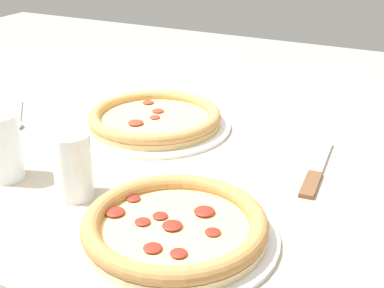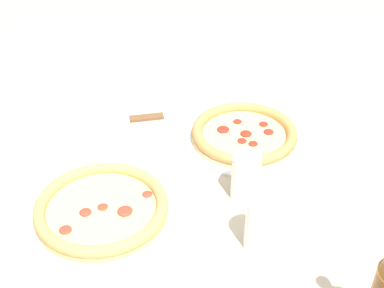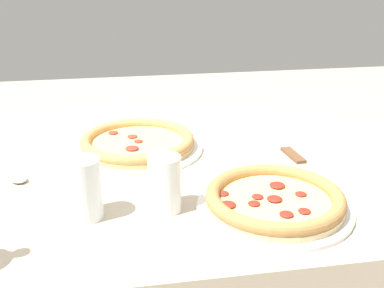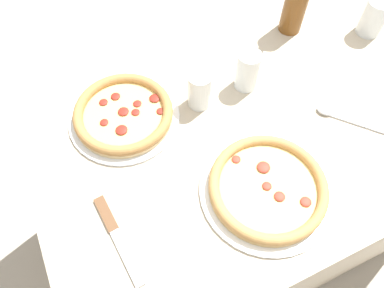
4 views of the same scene
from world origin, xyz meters
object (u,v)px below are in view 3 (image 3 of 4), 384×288
object	(u,v)px
pizza_margherita	(138,143)
glass_water	(84,191)
pizza_pepperoni	(274,201)
spoon	(8,174)
knife	(283,147)
glass_cola	(165,185)

from	to	relation	value
pizza_margherita	glass_water	world-z (taller)	glass_water
pizza_pepperoni	glass_water	distance (m)	0.36
spoon	knife	bearing A→B (deg)	-174.94
pizza_margherita	glass_cola	bearing A→B (deg)	95.73
knife	spoon	size ratio (longest dim) A/B	1.44
glass_cola	knife	world-z (taller)	glass_cola
pizza_margherita	glass_water	bearing A→B (deg)	69.57
glass_water	spoon	bearing A→B (deg)	-49.66
pizza_margherita	pizza_pepperoni	size ratio (longest dim) A/B	1.08
pizza_margherita	glass_cola	distance (m)	0.32
pizza_pepperoni	glass_cola	distance (m)	0.22
pizza_pepperoni	spoon	world-z (taller)	pizza_pepperoni
pizza_pepperoni	spoon	bearing A→B (deg)	-24.45
spoon	pizza_pepperoni	bearing A→B (deg)	155.55
pizza_pepperoni	knife	world-z (taller)	pizza_pepperoni
knife	spoon	bearing A→B (deg)	5.06
pizza_margherita	knife	size ratio (longest dim) A/B	1.40
pizza_pepperoni	knife	xyz separation A→B (m)	(-0.13, -0.30, -0.02)
pizza_margherita	spoon	distance (m)	0.32
glass_cola	spoon	size ratio (longest dim) A/B	0.68
pizza_margherita	pizza_pepperoni	distance (m)	0.43
spoon	glass_water	bearing A→B (deg)	130.34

